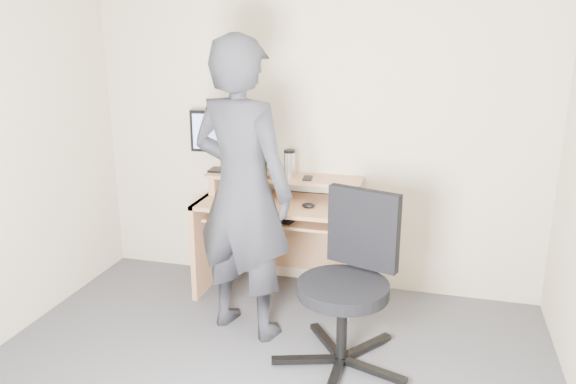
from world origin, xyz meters
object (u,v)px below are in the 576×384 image
at_px(desk, 281,223).
at_px(monitor, 222,136).
at_px(office_chair, 350,276).
at_px(person, 242,191).

relative_size(desk, monitor, 2.38).
height_order(office_chair, person, person).
bearing_deg(person, desk, -81.29).
bearing_deg(monitor, person, -65.50).
height_order(desk, office_chair, office_chair).
distance_m(monitor, person, 0.87).
height_order(desk, person, person).
height_order(monitor, office_chair, monitor).
bearing_deg(office_chair, person, -176.27).
bearing_deg(office_chair, desk, 146.70).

